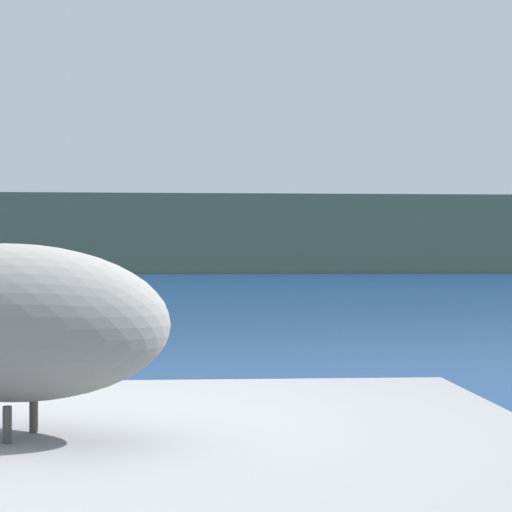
# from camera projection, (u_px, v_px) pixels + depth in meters

# --- Properties ---
(hillside_backdrop) EXTENTS (140.00, 17.62, 5.32)m
(hillside_backdrop) POSITION_uv_depth(u_px,v_px,m) (186.00, 236.00, 67.46)
(hillside_backdrop) COLOR #5B664C
(hillside_backdrop) RESTS_ON ground
(pelican) EXTENTS (1.42, 0.85, 0.92)m
(pelican) POSITION_uv_depth(u_px,v_px,m) (3.00, 320.00, 3.06)
(pelican) COLOR slate
(pelican) RESTS_ON pier_dock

